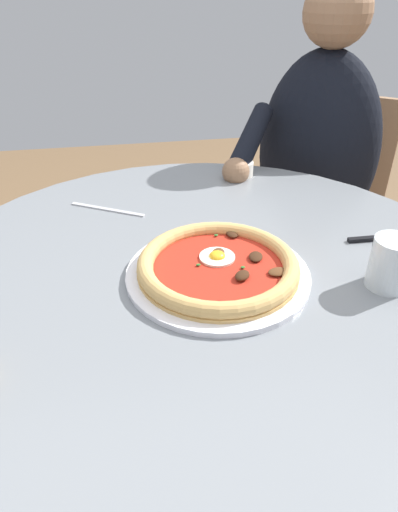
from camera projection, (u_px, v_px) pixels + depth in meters
The scene contains 9 objects.
ground_plane at pixel (202, 500), 1.19m from camera, with size 6.00×6.00×0.02m, color brown.
dining_table at pixel (204, 323), 0.85m from camera, with size 1.05×1.05×0.74m.
pizza_on_plate at pixel (218, 267), 0.76m from camera, with size 0.32×0.32×0.04m.
water_glass at pixel (390, 266), 0.72m from camera, with size 0.07×0.07×0.09m.
steak_knife at pixel (384, 238), 0.87m from camera, with size 0.21×0.02×0.01m.
ramekin_capers at pixel (241, 168), 1.14m from camera, with size 0.06×0.06×0.04m.
fork_utensil at pixel (107, 209), 0.98m from camera, with size 0.16×0.10×0.00m.
diner_person at pixel (307, 216), 1.43m from camera, with size 0.55×0.43×1.19m.
cafe_chair_diner at pixel (320, 201), 1.54m from camera, with size 0.61×0.61×0.85m.
Camera 1 is at (-0.12, -0.64, 1.18)m, focal length 31.12 mm.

